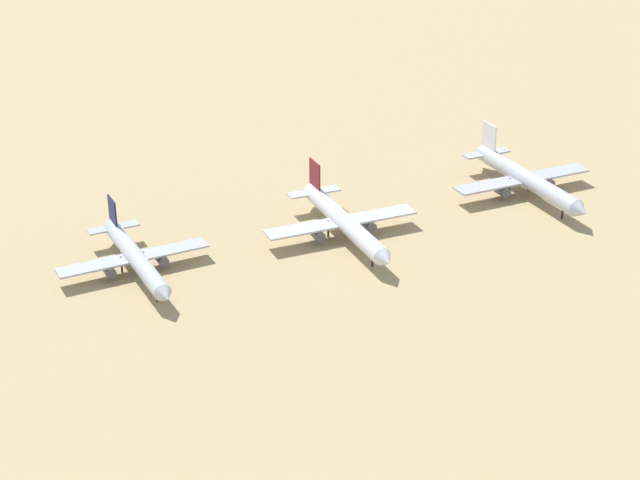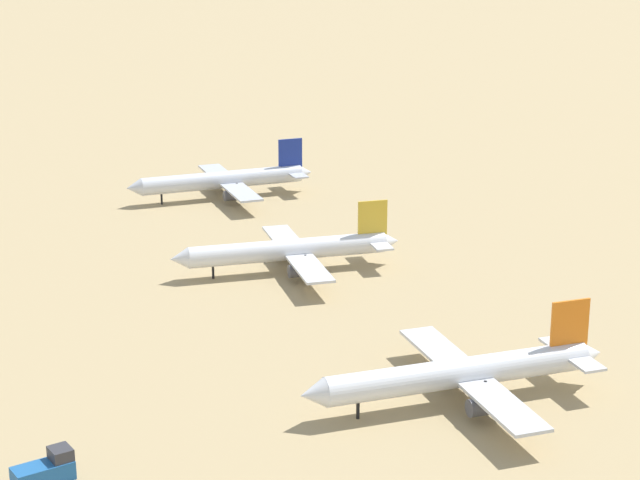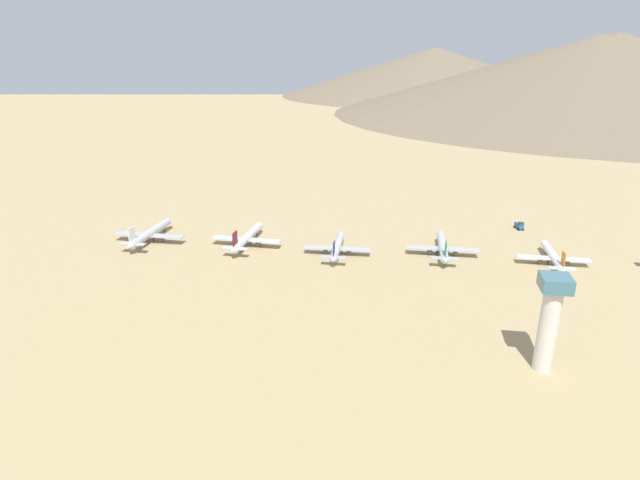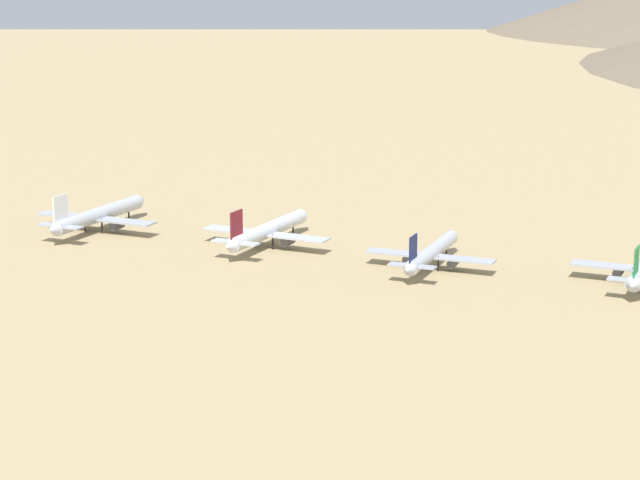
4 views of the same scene
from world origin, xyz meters
name	(u,v)px [view 1 (image 1 of 4)]	position (x,y,z in m)	size (l,w,h in m)	color
parked_jet_4	(135,257)	(-4.31, 43.40, 3.27)	(33.59, 27.21, 9.70)	#B2B7C1
parked_jet_5	(343,221)	(-0.55, 82.66, 3.61)	(37.21, 30.22, 10.73)	silver
parked_jet_6	(525,178)	(-2.26, 125.81, 3.73)	(38.37, 31.12, 11.08)	#B2B7C1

